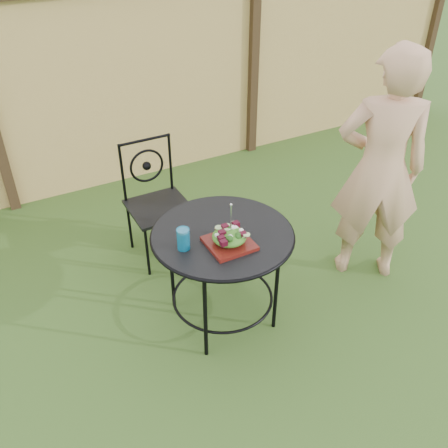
% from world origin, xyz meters
% --- Properties ---
extents(ground, '(60.00, 60.00, 0.00)m').
position_xyz_m(ground, '(0.00, 0.00, 0.00)').
color(ground, '#214115').
rests_on(ground, ground).
extents(fence, '(8.00, 0.12, 1.90)m').
position_xyz_m(fence, '(-0.00, 2.19, 0.95)').
color(fence, '#F0D076').
rests_on(fence, ground).
extents(patio_table, '(0.92, 0.92, 0.72)m').
position_xyz_m(patio_table, '(-0.24, -0.04, 0.59)').
color(patio_table, black).
rests_on(patio_table, ground).
extents(patio_chair, '(0.46, 0.46, 0.95)m').
position_xyz_m(patio_chair, '(-0.34, 0.88, 0.50)').
color(patio_chair, black).
rests_on(patio_chair, ground).
extents(diner, '(0.77, 0.71, 1.77)m').
position_xyz_m(diner, '(0.99, -0.10, 0.89)').
color(diner, tan).
rests_on(diner, ground).
extents(salad_plate, '(0.27, 0.27, 0.02)m').
position_xyz_m(salad_plate, '(-0.26, -0.18, 0.74)').
color(salad_plate, '#480A0D').
rests_on(salad_plate, patio_table).
extents(salad, '(0.21, 0.21, 0.08)m').
position_xyz_m(salad, '(-0.26, -0.18, 0.79)').
color(salad, '#235614').
rests_on(salad, salad_plate).
extents(fork, '(0.01, 0.01, 0.18)m').
position_xyz_m(fork, '(-0.25, -0.18, 0.92)').
color(fork, silver).
rests_on(fork, salad).
extents(drinking_glass, '(0.08, 0.08, 0.14)m').
position_xyz_m(drinking_glass, '(-0.52, -0.07, 0.79)').
color(drinking_glass, '#0B6088').
rests_on(drinking_glass, patio_table).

